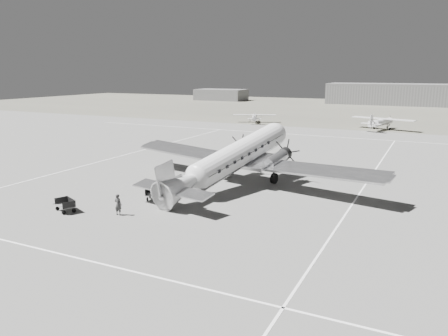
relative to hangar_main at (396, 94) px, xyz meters
The scene contains 16 objects.
ground 120.15m from the hangar_main, 92.39° to the right, with size 260.00×260.00×0.00m, color slate.
taxi_line_near 134.13m from the hangar_main, 92.14° to the right, with size 60.00×0.15×0.01m, color white.
taxi_line_right 120.25m from the hangar_main, 86.66° to the right, with size 0.15×80.00×0.01m, color white.
taxi_line_left 112.43m from the hangar_main, 101.81° to the right, with size 0.15×60.00×0.01m, color white.
taxi_line_horizon 80.22m from the hangar_main, 93.58° to the right, with size 90.00×0.15×0.01m, color white.
grass_infield 25.71m from the hangar_main, 101.31° to the right, with size 260.00×90.00×0.01m, color #5D5B4E.
hangar_main is the anchor object (origin of this frame).
shed_secondary 60.22m from the hangar_main, behind, with size 18.00×10.00×4.00m, color #5E5E5E.
dc3_airliner 115.85m from the hangar_main, 91.91° to the right, with size 27.34×18.97×5.21m, color silver, non-canonical shape.
light_plane_left 70.07m from the hangar_main, 108.05° to the right, with size 9.06×7.35×1.88m, color silver, non-canonical shape.
light_plane_right 67.48m from the hangar_main, 87.00° to the right, with size 11.64×9.45×2.42m, color silver, non-canonical shape.
baggage_cart_near 122.64m from the hangar_main, 93.71° to the right, with size 1.69×1.19×0.96m, color #5E5E5E, non-canonical shape.
baggage_cart_far 128.58m from the hangar_main, 95.52° to the right, with size 1.73×1.22×0.97m, color #5E5E5E, non-canonical shape.
ground_crew 127.13m from the hangar_main, 93.70° to the right, with size 0.59×0.39×1.62m, color #2A2A2A.
ramp_agent 121.36m from the hangar_main, 93.62° to the right, with size 0.83×0.65×1.70m, color silver.
passenger 121.10m from the hangar_main, 93.61° to the right, with size 0.87×0.57×1.79m, color #AFAFAD.
Camera 1 is at (17.42, -31.25, 10.46)m, focal length 35.00 mm.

